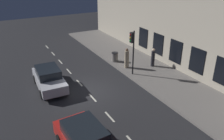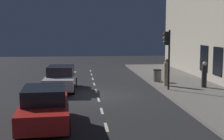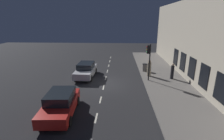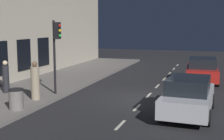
# 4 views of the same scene
# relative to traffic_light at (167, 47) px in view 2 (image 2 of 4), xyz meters

# --- Properties ---
(ground_plane) EXTENTS (60.00, 60.00, 0.00)m
(ground_plane) POSITION_rel_traffic_light_xyz_m (-4.41, -0.77, -2.85)
(ground_plane) COLOR #232326
(sidewalk) EXTENTS (4.50, 32.00, 0.15)m
(sidewalk) POSITION_rel_traffic_light_xyz_m (1.84, -0.77, -2.77)
(sidewalk) COLOR slate
(sidewalk) RESTS_ON ground
(lane_centre_line) EXTENTS (0.12, 27.20, 0.01)m
(lane_centre_line) POSITION_rel_traffic_light_xyz_m (-4.41, -1.77, -2.84)
(lane_centre_line) COLOR beige
(lane_centre_line) RESTS_ON ground
(traffic_light) EXTENTS (0.46, 0.32, 3.76)m
(traffic_light) POSITION_rel_traffic_light_xyz_m (0.00, 0.00, 0.00)
(traffic_light) COLOR black
(traffic_light) RESTS_ON sidewalk
(parked_car_0) EXTENTS (2.05, 4.39, 1.58)m
(parked_car_0) POSITION_rel_traffic_light_xyz_m (-6.68, 1.25, -2.05)
(parked_car_0) COLOR #B7B7BC
(parked_car_0) RESTS_ON ground
(parked_car_1) EXTENTS (2.17, 4.46, 1.58)m
(parked_car_1) POSITION_rel_traffic_light_xyz_m (-6.88, -6.57, -2.05)
(parked_car_1) COLOR red
(parked_car_1) RESTS_ON ground
(pedestrian_0) EXTENTS (0.56, 0.56, 1.83)m
(pedestrian_0) POSITION_rel_traffic_light_xyz_m (0.40, 1.43, -1.86)
(pedestrian_0) COLOR gray
(pedestrian_0) RESTS_ON sidewalk
(pedestrian_1) EXTENTS (0.39, 0.39, 1.69)m
(pedestrian_1) POSITION_rel_traffic_light_xyz_m (2.69, 0.58, -1.90)
(pedestrian_1) COLOR #232328
(pedestrian_1) RESTS_ON sidewalk
(trash_bin) EXTENTS (0.62, 0.62, 0.89)m
(trash_bin) POSITION_rel_traffic_light_xyz_m (0.20, 3.25, -2.25)
(trash_bin) COLOR slate
(trash_bin) RESTS_ON sidewalk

